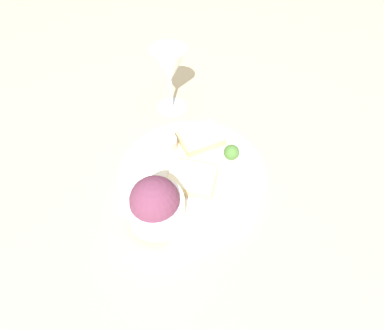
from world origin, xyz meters
TOP-DOWN VIEW (x-y plane):
  - ground_plane at (0.00, 0.00)m, footprint 4.00×4.00m
  - dinner_plate at (0.00, 0.00)m, footprint 0.31×0.31m
  - salad_bowl at (-0.04, -0.12)m, footprint 0.10×0.10m
  - sauce_ramekin at (-0.07, 0.05)m, footprint 0.05×0.05m
  - cheese_toast_near at (0.00, 0.09)m, footprint 0.12×0.11m
  - cheese_toast_far at (0.01, -0.03)m, footprint 0.09×0.07m
  - wine_glass at (-0.10, 0.21)m, footprint 0.08×0.08m
  - garnish at (0.07, 0.05)m, footprint 0.03×0.03m

SIDE VIEW (x-z plane):
  - ground_plane at x=0.00m, z-range 0.00..0.00m
  - dinner_plate at x=0.00m, z-range 0.00..0.01m
  - cheese_toast_far at x=0.01m, z-range 0.01..0.04m
  - cheese_toast_near at x=0.00m, z-range 0.01..0.04m
  - sauce_ramekin at x=-0.07m, z-range 0.02..0.04m
  - garnish at x=0.07m, z-range 0.01..0.05m
  - salad_bowl at x=-0.04m, z-range 0.01..0.10m
  - wine_glass at x=-0.10m, z-range 0.03..0.19m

